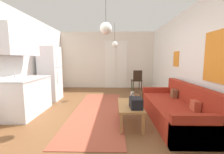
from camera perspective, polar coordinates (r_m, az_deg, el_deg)
name	(u,v)px	position (r m, az deg, el deg)	size (l,w,h in m)	color
ground_plane	(100,118)	(3.60, -4.73, -15.95)	(4.94, 7.67, 0.10)	brown
wall_back	(108,60)	(6.89, -1.72, 6.60)	(4.54, 0.13, 2.63)	silver
wall_right	(198,61)	(3.79, 30.83, 5.47)	(0.12, 7.27, 2.63)	white
wall_left	(4,61)	(4.18, -37.02, 5.10)	(0.12, 7.27, 2.63)	white
area_rug	(98,110)	(3.95, -5.50, -12.99)	(1.24, 3.48, 0.01)	#9E4733
couch	(176,110)	(3.53, 24.12, -11.69)	(0.90, 2.15, 0.82)	maroon
coffee_table	(130,107)	(3.11, 7.07, -11.61)	(0.48, 0.98, 0.42)	#A87542
bamboo_vase	(132,97)	(3.18, 8.08, -7.87)	(0.08, 0.08, 0.46)	beige
handbag	(136,103)	(2.85, 9.40, -10.06)	(0.24, 0.32, 0.32)	black
refrigerator	(50,74)	(5.18, -23.24, 1.25)	(0.59, 0.66, 1.77)	white
kitchen_counter	(26,81)	(4.10, -30.81, -1.54)	(0.60, 1.29, 2.11)	silver
accent_chair	(137,79)	(6.30, 9.83, -0.89)	(0.46, 0.45, 0.89)	black
pendant_lamp_near	(106,28)	(3.13, -2.45, 18.71)	(0.24, 0.24, 0.77)	black
pendant_lamp_far	(115,44)	(5.28, 1.07, 12.85)	(0.21, 0.21, 0.85)	black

